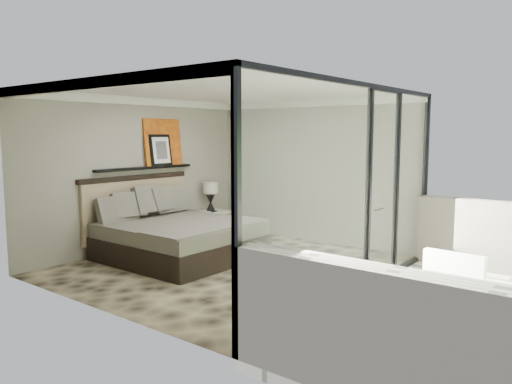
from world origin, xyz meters
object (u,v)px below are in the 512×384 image
Objects in this scene: lounger at (431,297)px; bed at (176,236)px; table_lamp at (210,193)px; nightstand at (213,222)px.

bed is at bearing -175.32° from lounger.
table_lamp is (-0.85, 1.78, 0.52)m from bed.
bed is 4.13× the size of nightstand.
nightstand is 0.35× the size of lounger.
bed reaches higher than lounger.
lounger is at bearing 0.43° from bed.
bed is 4.43m from lounger.
bed is 3.94× the size of table_lamp.
bed is at bearing -90.99° from nightstand.
table_lamp is 0.37× the size of lounger.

